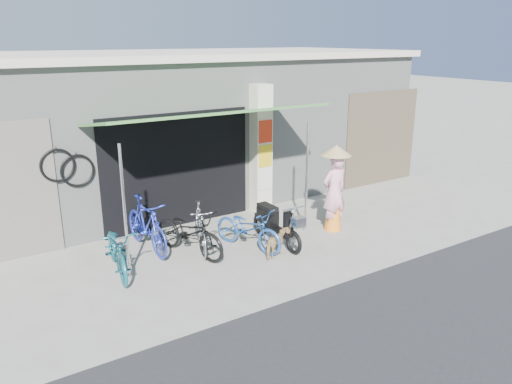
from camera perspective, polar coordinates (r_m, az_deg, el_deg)
ground at (r=9.81m, az=4.17°, el=-6.86°), size 80.00×80.00×0.00m
road_strip at (r=7.23m, az=27.24°, el=-18.46°), size 80.00×6.00×0.01m
bicycle_shop at (r=13.55m, az=-8.77°, el=7.85°), size 12.30×5.30×3.66m
shop_pillar at (r=11.72m, az=0.50°, el=4.92°), size 0.42×0.44×3.00m
awning at (r=9.97m, az=-5.42°, el=8.59°), size 4.60×1.88×2.72m
neighbour_right at (r=14.51m, az=14.10°, el=6.00°), size 2.60×0.06×2.60m
bike_teal at (r=9.13m, az=-15.56°, el=-6.35°), size 0.82×1.75×0.89m
bike_blue at (r=9.92m, az=-12.42°, el=-3.66°), size 0.60×1.79×1.06m
bike_black at (r=9.60m, az=-7.61°, el=-4.59°), size 1.14×1.83×0.91m
bike_silver at (r=9.81m, az=-6.39°, el=-4.01°), size 0.92×1.60×0.93m
bike_navy at (r=9.80m, az=-0.89°, el=-4.18°), size 1.05×1.69×0.84m
street_dog at (r=9.49m, az=2.54°, el=-5.92°), size 0.70×0.55×0.54m
moped at (r=10.04m, az=2.21°, el=-3.62°), size 0.47×1.65×0.94m
nun at (r=10.73m, az=8.95°, el=0.34°), size 0.64×0.64×1.87m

